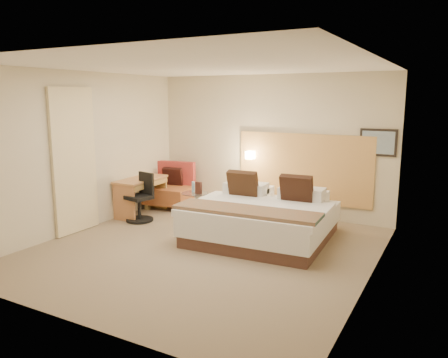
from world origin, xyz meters
The scene contains 19 objects.
floor centered at (0.00, 0.00, -0.01)m, with size 4.80×5.00×0.02m, color #7A6852.
ceiling centered at (0.00, 0.00, 2.71)m, with size 4.80×5.00×0.02m, color white.
wall_back centered at (0.00, 2.51, 1.35)m, with size 4.80×0.02×2.70m, color beige.
wall_front centered at (0.00, -2.51, 1.35)m, with size 4.80×0.02×2.70m, color beige.
wall_left centered at (-2.41, 0.00, 1.35)m, with size 0.02×5.00×2.70m, color beige.
wall_right centered at (2.41, 0.00, 1.35)m, with size 0.02×5.00×2.70m, color beige.
headboard_panel centered at (0.70, 2.47, 0.95)m, with size 2.60×0.04×1.30m, color tan.
art_frame centered at (2.02, 2.48, 1.50)m, with size 0.62×0.03×0.47m, color black.
art_canvas centered at (2.02, 2.46, 1.50)m, with size 0.54×0.01×0.39m, color #768EA3.
lamp_arm centered at (-0.35, 2.42, 1.15)m, with size 0.02×0.02×0.12m, color silver.
lamp_shade centered at (-0.35, 2.36, 1.15)m, with size 0.15×0.15×0.15m, color #FAE8C3.
curtain centered at (-2.36, -0.25, 1.22)m, with size 0.06×0.90×2.42m, color beige.
bottle_a centered at (-0.96, 1.23, 0.65)m, with size 0.06×0.06×0.20m, color #8DBCDB.
menu_folder centered at (-0.80, 1.15, 0.66)m, with size 0.13×0.05×0.22m, color #3E1F19.
bed centered at (0.56, 0.93, 0.34)m, with size 2.25×2.20×1.05m.
lounge_chair centered at (-1.99, 1.94, 0.37)m, with size 0.99×0.90×0.93m.
side_table centered at (-0.90, 1.19, 0.31)m, with size 0.61×0.61×0.55m.
desk centered at (-2.11, 1.17, 0.56)m, with size 0.58×1.17×0.72m.
desk_chair centered at (-1.84, 0.80, 0.37)m, with size 0.60×0.60×0.89m.
Camera 1 is at (3.27, -5.37, 2.25)m, focal length 35.00 mm.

